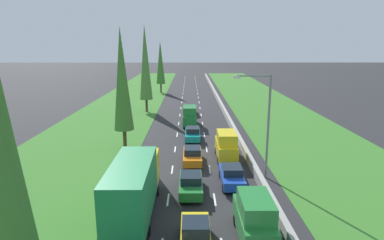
{
  "coord_description": "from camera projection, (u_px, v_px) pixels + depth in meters",
  "views": [
    {
      "loc": [
        -0.1,
        -1.4,
        11.34
      ],
      "look_at": [
        0.22,
        46.59,
        0.18
      ],
      "focal_mm": 30.47,
      "sensor_mm": 36.0,
      "label": 1
    }
  ],
  "objects": [
    {
      "name": "green_sedan_centre_lane",
      "position": [
        191.0,
        183.0,
        25.28
      ],
      "size": [
        1.82,
        4.5,
        1.64
      ],
      "color": "#237A33",
      "rests_on": "ground"
    },
    {
      "name": "blue_sedan_right_lane",
      "position": [
        232.0,
        175.0,
        26.87
      ],
      "size": [
        1.82,
        4.5,
        1.64
      ],
      "color": "#1E47B7",
      "rests_on": "ground"
    },
    {
      "name": "yellow_hatchback_centre_lane",
      "position": [
        195.0,
        234.0,
        18.53
      ],
      "size": [
        1.74,
        3.9,
        1.72
      ],
      "color": "yellow",
      "rests_on": "ground"
    },
    {
      "name": "green_van_right_lane",
      "position": [
        254.0,
        218.0,
        19.11
      ],
      "size": [
        1.96,
        4.9,
        2.82
      ],
      "color": "#237A33",
      "rests_on": "ground"
    },
    {
      "name": "orange_sedan_centre_lane",
      "position": [
        192.0,
        155.0,
        31.7
      ],
      "size": [
        1.82,
        4.5,
        1.64
      ],
      "color": "orange",
      "rests_on": "ground"
    },
    {
      "name": "street_light_mast",
      "position": [
        265.0,
        119.0,
        27.28
      ],
      "size": [
        3.2,
        0.28,
        9.0
      ],
      "color": "gray",
      "rests_on": "ground"
    },
    {
      "name": "grass_verge_left",
      "position": [
        124.0,
        105.0,
        62.29
      ],
      "size": [
        14.0,
        140.0,
        0.04
      ],
      "primitive_type": "cube",
      "color": "#387528",
      "rests_on": "ground"
    },
    {
      "name": "ground_plane",
      "position": [
        190.0,
        105.0,
        62.37
      ],
      "size": [
        300.0,
        300.0,
        0.0
      ],
      "primitive_type": "plane",
      "color": "#28282B",
      "rests_on": "ground"
    },
    {
      "name": "green_box_truck_left_lane",
      "position": [
        134.0,
        188.0,
        21.25
      ],
      "size": [
        2.46,
        9.4,
        4.18
      ],
      "color": "black",
      "rests_on": "ground"
    },
    {
      "name": "grass_verge_right",
      "position": [
        265.0,
        105.0,
        62.46
      ],
      "size": [
        14.0,
        140.0,
        0.04
      ],
      "primitive_type": "cube",
      "color": "#387528",
      "rests_on": "ground"
    },
    {
      "name": "median_barrier",
      "position": [
        220.0,
        103.0,
        62.32
      ],
      "size": [
        0.44,
        120.0,
        0.85
      ],
      "primitive_type": "cube",
      "color": "#9E9B93",
      "rests_on": "ground"
    },
    {
      "name": "poplar_tree_third",
      "position": [
        145.0,
        63.0,
        54.34
      ],
      "size": [
        2.17,
        2.17,
        14.63
      ],
      "color": "#4C3823",
      "rests_on": "ground"
    },
    {
      "name": "teal_sedan_centre_lane",
      "position": [
        193.0,
        134.0,
        39.34
      ],
      "size": [
        1.82,
        4.5,
        1.64
      ],
      "color": "teal",
      "rests_on": "ground"
    },
    {
      "name": "yellow_van_right_lane",
      "position": [
        226.0,
        145.0,
        32.87
      ],
      "size": [
        1.96,
        4.9,
        2.82
      ],
      "color": "yellow",
      "rests_on": "ground"
    },
    {
      "name": "poplar_tree_second",
      "position": [
        122.0,
        80.0,
        34.65
      ],
      "size": [
        2.13,
        2.13,
        13.22
      ],
      "color": "#4C3823",
      "rests_on": "ground"
    },
    {
      "name": "green_van_centre_lane",
      "position": [
        190.0,
        116.0,
        46.33
      ],
      "size": [
        1.96,
        4.9,
        2.82
      ],
      "color": "#237A33",
      "rests_on": "ground"
    },
    {
      "name": "lane_markings",
      "position": [
        190.0,
        105.0,
        62.37
      ],
      "size": [
        3.64,
        116.0,
        0.01
      ],
      "color": "white",
      "rests_on": "ground"
    },
    {
      "name": "silver_sedan_centre_lane",
      "position": [
        190.0,
        109.0,
        53.98
      ],
      "size": [
        1.82,
        4.5,
        1.64
      ],
      "color": "silver",
      "rests_on": "ground"
    },
    {
      "name": "poplar_tree_fourth",
      "position": [
        160.0,
        63.0,
        76.76
      ],
      "size": [
        2.11,
        2.11,
        12.21
      ],
      "color": "#4C3823",
      "rests_on": "ground"
    }
  ]
}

